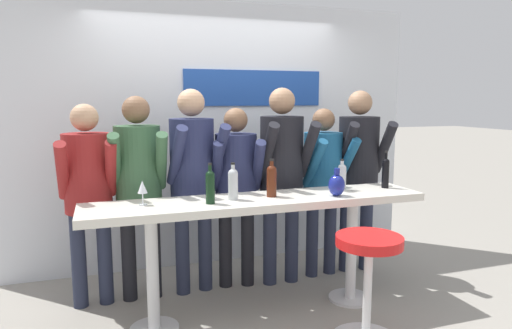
{
  "coord_description": "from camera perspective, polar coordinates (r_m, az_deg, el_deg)",
  "views": [
    {
      "loc": [
        -1.12,
        -3.24,
        1.7
      ],
      "look_at": [
        0.0,
        0.08,
        1.19
      ],
      "focal_mm": 32.0,
      "sensor_mm": 36.0,
      "label": 1
    }
  ],
  "objects": [
    {
      "name": "person_center_left",
      "position": [
        3.93,
        -7.92,
        -0.53
      ],
      "size": [
        0.5,
        0.6,
        1.78
      ],
      "rotation": [
        0.0,
        0.0,
        0.13
      ],
      "color": "#23283D",
      "rests_on": "ground_plane"
    },
    {
      "name": "back_wall",
      "position": [
        4.71,
        -4.83,
        3.75
      ],
      "size": [
        4.24,
        0.12,
        2.66
      ],
      "color": "silver",
      "rests_on": "ground_plane"
    },
    {
      "name": "person_right",
      "position": [
        4.35,
        8.37,
        -1.18
      ],
      "size": [
        0.45,
        0.54,
        1.61
      ],
      "rotation": [
        0.0,
        0.0,
        0.06
      ],
      "color": "#23283D",
      "rests_on": "ground_plane"
    },
    {
      "name": "wine_bottle_4",
      "position": [
        3.31,
        -5.74,
        -2.6
      ],
      "size": [
        0.07,
        0.07,
        0.3
      ],
      "color": "black",
      "rests_on": "tasting_table"
    },
    {
      "name": "wine_bottle_0",
      "position": [
        3.88,
        10.68,
        -1.34
      ],
      "size": [
        0.07,
        0.07,
        0.26
      ],
      "color": "#B7BCC1",
      "rests_on": "tasting_table"
    },
    {
      "name": "person_far_left",
      "position": [
        3.88,
        -20.27,
        -2.27
      ],
      "size": [
        0.45,
        0.54,
        1.66
      ],
      "rotation": [
        0.0,
        0.0,
        0.03
      ],
      "color": "#23283D",
      "rests_on": "ground_plane"
    },
    {
      "name": "bar_stool",
      "position": [
        3.31,
        13.84,
        -12.84
      ],
      "size": [
        0.48,
        0.48,
        0.77
      ],
      "color": "silver",
      "rests_on": "ground_plane"
    },
    {
      "name": "wine_bottle_2",
      "position": [
        3.43,
        -2.89,
        -2.26
      ],
      "size": [
        0.08,
        0.08,
        0.28
      ],
      "color": "#B7BCC1",
      "rests_on": "tasting_table"
    },
    {
      "name": "person_center",
      "position": [
        4.04,
        -2.49,
        -1.74
      ],
      "size": [
        0.49,
        0.58,
        1.62
      ],
      "rotation": [
        0.0,
        0.0,
        -0.17
      ],
      "color": "black",
      "rests_on": "ground_plane"
    },
    {
      "name": "person_far_right",
      "position": [
        4.53,
        12.71,
        0.42
      ],
      "size": [
        0.51,
        0.61,
        1.77
      ],
      "rotation": [
        0.0,
        0.0,
        -0.14
      ],
      "color": "#23283D",
      "rests_on": "ground_plane"
    },
    {
      "name": "decorative_vase",
      "position": [
        3.62,
        10.05,
        -2.52
      ],
      "size": [
        0.13,
        0.13,
        0.22
      ],
      "color": "navy",
      "rests_on": "tasting_table"
    },
    {
      "name": "person_center_right",
      "position": [
        4.1,
        3.26,
        -0.02
      ],
      "size": [
        0.47,
        0.58,
        1.79
      ],
      "rotation": [
        0.0,
        0.0,
        -0.03
      ],
      "color": "#23283D",
      "rests_on": "ground_plane"
    },
    {
      "name": "tasting_table",
      "position": [
        3.54,
        0.41,
        -6.54
      ],
      "size": [
        2.64,
        0.52,
        0.94
      ],
      "color": "silver",
      "rests_on": "ground_plane"
    },
    {
      "name": "ground_plane",
      "position": [
        3.82,
        0.39,
        -18.14
      ],
      "size": [
        40.0,
        40.0,
        0.0
      ],
      "primitive_type": "plane",
      "color": "gray"
    },
    {
      "name": "wine_bottle_1",
      "position": [
        4.03,
        15.89,
        -0.84
      ],
      "size": [
        0.06,
        0.06,
        0.32
      ],
      "color": "black",
      "rests_on": "tasting_table"
    },
    {
      "name": "wine_bottle_3",
      "position": [
        3.54,
        1.96,
        -1.85
      ],
      "size": [
        0.08,
        0.08,
        0.3
      ],
      "color": "#4C1E0F",
      "rests_on": "tasting_table"
    },
    {
      "name": "person_left",
      "position": [
        3.88,
        -14.49,
        -1.42
      ],
      "size": [
        0.46,
        0.56,
        1.72
      ],
      "rotation": [
        0.0,
        0.0,
        -0.05
      ],
      "color": "black",
      "rests_on": "ground_plane"
    },
    {
      "name": "wine_glass_0",
      "position": [
        3.36,
        -14.02,
        -2.85
      ],
      "size": [
        0.07,
        0.07,
        0.18
      ],
      "color": "silver",
      "rests_on": "tasting_table"
    }
  ]
}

